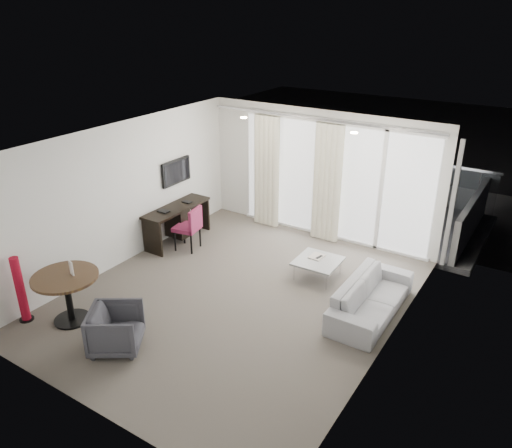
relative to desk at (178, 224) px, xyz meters
The scene contains 28 objects.
floor 2.54m from the desk, 27.06° to the right, with size 5.00×6.00×0.00m, color #595249.
ceiling 3.36m from the desk, 27.06° to the right, with size 5.00×6.00×0.00m, color white.
wall_left 1.50m from the desk, 103.08° to the right, with size 0.00×6.00×2.60m, color silver.
wall_right 4.96m from the desk, 13.56° to the right, with size 0.00×6.00×2.60m, color silver.
wall_front 4.80m from the desk, 61.65° to the right, with size 5.00×0.00×2.60m, color silver.
window_panel 3.24m from the desk, 36.02° to the left, with size 4.00×0.02×2.38m, color white, non-canonical shape.
window_frame 3.23m from the desk, 35.80° to the left, with size 4.10×0.06×2.44m, color white, non-canonical shape.
curtain_left 2.16m from the desk, 57.12° to the left, with size 0.60×0.20×2.38m, color beige, non-canonical shape.
curtain_right 3.11m from the desk, 34.03° to the left, with size 0.60×0.20×2.38m, color beige, non-canonical shape.
curtain_track 3.49m from the desk, 36.90° to the left, with size 4.80×0.04×0.04m, color #B2B2B7, non-canonical shape.
downlight_a 2.63m from the desk, 18.94° to the left, with size 0.12×0.12×0.02m, color #FFE0B2.
downlight_b 4.12m from the desk, ahead, with size 0.12×0.12×0.02m, color #FFE0B2.
desk is the anchor object (origin of this frame).
tv 1.05m from the desk, 125.55° to the left, with size 0.05×0.80×0.50m, color black, non-canonical shape.
desk_chair 0.46m from the desk, 24.66° to the right, with size 0.48×0.45×0.88m, color maroon, non-canonical shape.
round_table 3.08m from the desk, 81.11° to the right, with size 0.98×0.98×0.78m, color #402B18, non-canonical shape.
menu_card 3.03m from the desk, 79.64° to the right, with size 0.12×0.02×0.22m, color white, non-canonical shape.
red_lamp 3.42m from the desk, 92.06° to the right, with size 0.22×0.22×1.08m, color maroon.
tub_armchair 3.51m from the desk, 63.30° to the right, with size 0.68×0.70×0.64m, color #33333A.
coffee_table 3.08m from the desk, ahead, with size 0.75×0.75×0.34m, color gray, non-canonical shape.
remote 3.06m from the desk, ahead, with size 0.05×0.15×0.02m, color black, non-canonical shape.
magazine 3.01m from the desk, ahead, with size 0.24×0.31×0.02m, color gray, non-canonical shape.
sofa 4.28m from the desk, ahead, with size 1.94×0.76×0.57m, color #939397.
terrace_slab 4.23m from the desk, 52.95° to the left, with size 5.60×3.00×0.12m, color #4D4D50.
rattan_chair_a 4.74m from the desk, 44.47° to the left, with size 0.59×0.59×0.87m, color brown, non-canonical shape.
rattan_chair_b 5.20m from the desk, 44.92° to the left, with size 0.54×0.54×0.79m, color brown, non-canonical shape.
rattan_table 4.37m from the desk, 39.61° to the left, with size 0.49×0.49×0.49m, color brown, non-canonical shape.
balustrade 5.44m from the desk, 62.20° to the left, with size 5.50×0.06×1.05m, color #B2B2B7, non-canonical shape.
Camera 1 is at (4.07, -5.78, 4.47)m, focal length 35.00 mm.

